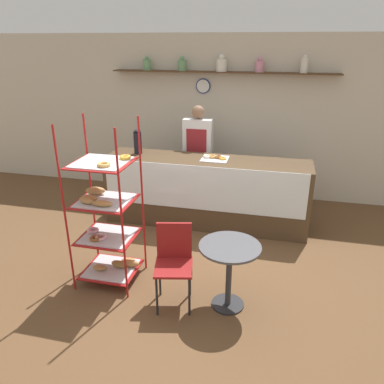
{
  "coord_description": "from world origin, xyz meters",
  "views": [
    {
      "loc": [
        0.98,
        -3.65,
        2.58
      ],
      "look_at": [
        0.0,
        0.49,
        0.85
      ],
      "focal_mm": 35.0,
      "sensor_mm": 36.0,
      "label": 1
    }
  ],
  "objects_px": {
    "person_worker": "(198,153)",
    "coffee_carafe": "(138,142)",
    "cafe_chair": "(174,256)",
    "pastry_rack": "(107,220)",
    "donut_tray_counter": "(215,158)",
    "cafe_table": "(229,262)"
  },
  "relations": [
    {
      "from": "person_worker",
      "to": "coffee_carafe",
      "type": "distance_m",
      "value": 1.01
    },
    {
      "from": "person_worker",
      "to": "cafe_table",
      "type": "distance_m",
      "value": 2.63
    },
    {
      "from": "cafe_chair",
      "to": "donut_tray_counter",
      "type": "relative_size",
      "value": 2.32
    },
    {
      "from": "person_worker",
      "to": "donut_tray_counter",
      "type": "bearing_deg",
      "value": -56.89
    },
    {
      "from": "pastry_rack",
      "to": "coffee_carafe",
      "type": "bearing_deg",
      "value": 99.19
    },
    {
      "from": "coffee_carafe",
      "to": "donut_tray_counter",
      "type": "relative_size",
      "value": 0.97
    },
    {
      "from": "cafe_chair",
      "to": "coffee_carafe",
      "type": "distance_m",
      "value": 2.32
    },
    {
      "from": "pastry_rack",
      "to": "cafe_table",
      "type": "relative_size",
      "value": 2.6
    },
    {
      "from": "person_worker",
      "to": "coffee_carafe",
      "type": "bearing_deg",
      "value": -145.21
    },
    {
      "from": "donut_tray_counter",
      "to": "pastry_rack",
      "type": "bearing_deg",
      "value": -117.33
    },
    {
      "from": "pastry_rack",
      "to": "coffee_carafe",
      "type": "xyz_separation_m",
      "value": [
        -0.28,
        1.73,
        0.42
      ]
    },
    {
      "from": "person_worker",
      "to": "coffee_carafe",
      "type": "relative_size",
      "value": 4.57
    },
    {
      "from": "pastry_rack",
      "to": "donut_tray_counter",
      "type": "relative_size",
      "value": 4.94
    },
    {
      "from": "person_worker",
      "to": "cafe_chair",
      "type": "relative_size",
      "value": 1.91
    },
    {
      "from": "cafe_chair",
      "to": "pastry_rack",
      "type": "bearing_deg",
      "value": 153.36
    },
    {
      "from": "cafe_chair",
      "to": "donut_tray_counter",
      "type": "bearing_deg",
      "value": 75.41
    },
    {
      "from": "cafe_chair",
      "to": "donut_tray_counter",
      "type": "xyz_separation_m",
      "value": [
        0.06,
        1.92,
        0.49
      ]
    },
    {
      "from": "pastry_rack",
      "to": "cafe_table",
      "type": "distance_m",
      "value": 1.42
    },
    {
      "from": "cafe_chair",
      "to": "donut_tray_counter",
      "type": "height_order",
      "value": "donut_tray_counter"
    },
    {
      "from": "cafe_chair",
      "to": "coffee_carafe",
      "type": "height_order",
      "value": "coffee_carafe"
    },
    {
      "from": "coffee_carafe",
      "to": "cafe_table",
      "type": "bearing_deg",
      "value": -48.7
    },
    {
      "from": "cafe_chair",
      "to": "cafe_table",
      "type": "bearing_deg",
      "value": -8.59
    }
  ]
}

